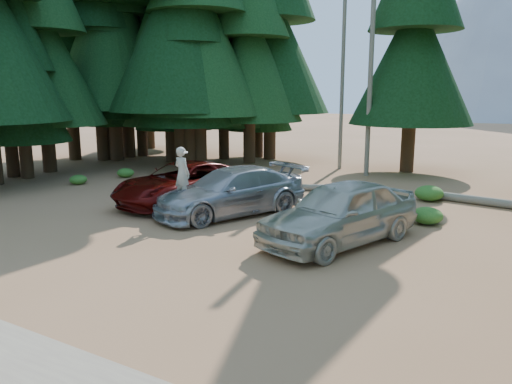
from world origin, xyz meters
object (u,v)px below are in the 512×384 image
silver_minivan_right (340,212)px  log_right (486,201)px  red_pickup (183,183)px  silver_minivan_center (231,192)px  log_mid (258,190)px  frisbee_player (182,173)px  log_left (321,187)px

silver_minivan_right → log_right: 7.82m
red_pickup → log_right: 11.37m
silver_minivan_center → log_mid: size_ratio=1.46×
silver_minivan_center → red_pickup: bearing=-167.8°
frisbee_player → log_right: (8.59, 7.17, -1.37)m
log_mid → log_left: bearing=71.2°
silver_minivan_center → log_mid: bearing=129.2°
silver_minivan_right → log_left: silver_minivan_right is taller
red_pickup → silver_minivan_center: silver_minivan_center is taller
log_left → log_mid: bearing=-167.2°
log_left → silver_minivan_right: bearing=-92.5°
silver_minivan_center → frisbee_player: bearing=-106.7°
red_pickup → frisbee_player: bearing=-42.8°
silver_minivan_right → log_right: (3.03, 7.17, -0.73)m
log_left → log_mid: size_ratio=1.00×
silver_minivan_center → log_left: 5.60m
frisbee_player → log_mid: frisbee_player is taller
silver_minivan_center → log_right: silver_minivan_center is taller
silver_minivan_right → frisbee_player: (-5.55, 0.00, 0.64)m
frisbee_player → log_left: 7.19m
red_pickup → frisbee_player: 2.39m
silver_minivan_right → log_mid: size_ratio=1.38×
red_pickup → log_left: (3.54, 4.94, -0.65)m
red_pickup → frisbee_player: (1.41, -1.78, 0.75)m
red_pickup → log_mid: bearing=73.0°
frisbee_player → silver_minivan_center: bearing=-119.3°
silver_minivan_center → log_left: (1.05, 5.46, -0.67)m
silver_minivan_right → red_pickup: bearing=-175.7°
frisbee_player → log_mid: 5.07m
frisbee_player → log_right: 11.27m
silver_minivan_center → log_left: silver_minivan_center is taller
log_mid → red_pickup: bearing=-87.0°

